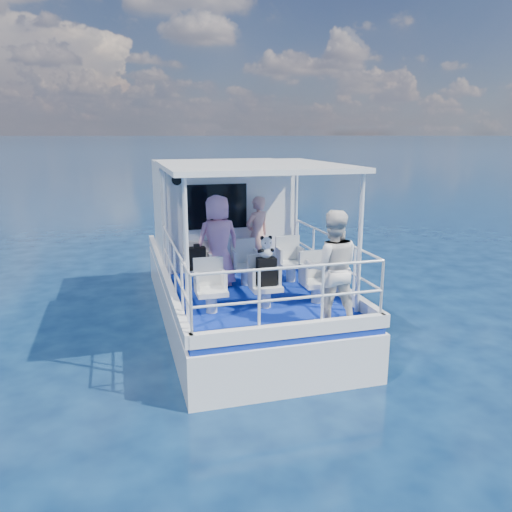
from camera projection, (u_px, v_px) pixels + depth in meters
The scene contains 20 objects.
ground at pixel (249, 333), 9.46m from camera, with size 2000.00×2000.00×0.00m, color #071A39.
hull at pixel (236, 315), 10.40m from camera, with size 3.00×7.00×1.60m, color white.
deck at pixel (236, 276), 10.20m from camera, with size 2.90×6.90×0.10m, color #0A2295.
cabin at pixel (222, 211), 11.14m from camera, with size 2.85×2.00×2.20m, color white.
canopy at pixel (251, 166), 8.53m from camera, with size 3.00×3.20×0.08m, color white.
canopy_posts at pixel (252, 232), 8.75m from camera, with size 2.77×2.97×2.20m.
railings at pixel (257, 270), 8.59m from camera, with size 2.84×3.59×1.00m, color white, non-canonical shape.
seat_port_fwd at pixel (198, 279), 9.16m from camera, with size 0.48×0.46×0.38m, color silver.
seat_center_fwd at pixel (246, 275), 9.39m from camera, with size 0.48×0.46×0.38m, color silver.
seat_stbd_fwd at pixel (291, 271), 9.63m from camera, with size 0.48×0.46×0.38m, color silver.
seat_port_aft at pixel (211, 301), 7.94m from camera, with size 0.48×0.46×0.38m, color silver.
seat_center_aft at pixel (265, 296), 8.18m from camera, with size 0.48×0.46×0.38m, color silver.
seat_stbd_aft at pixel (317, 291), 8.41m from camera, with size 0.48×0.46×0.38m, color silver.
passenger_port_fwd at pixel (218, 241), 9.17m from camera, with size 0.64×0.46×1.71m, color #F29CBF.
passenger_stbd_fwd at pixel (257, 234), 10.17m from camera, with size 0.57×0.37×1.56m, color #E9A697.
passenger_stbd_aft at pixel (332, 268), 7.30m from camera, with size 0.84×0.65×1.72m, color white.
backpack_port at pixel (197, 258), 9.01m from camera, with size 0.31×0.18×0.41m, color black.
backpack_center at pixel (266, 272), 8.06m from camera, with size 0.31×0.17×0.46m, color black.
compact_camera at pixel (196, 246), 8.94m from camera, with size 0.11×0.07×0.07m, color black.
panda at pixel (266, 247), 7.97m from camera, with size 0.23×0.19×0.36m, color white, non-canonical shape.
Camera 1 is at (-2.25, -8.55, 3.67)m, focal length 35.00 mm.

